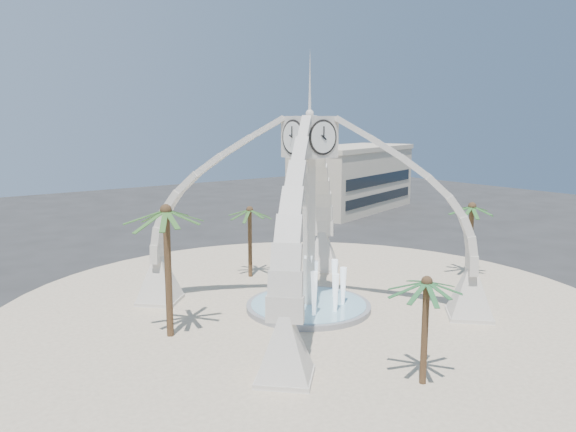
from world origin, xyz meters
TOP-DOWN VIEW (x-y plane):
  - ground at (0.00, 0.00)m, footprint 140.00×140.00m
  - plaza at (0.00, 0.00)m, footprint 40.00×40.00m
  - clock_tower at (-0.00, -0.00)m, footprint 17.94×17.94m
  - fountain at (0.00, 0.00)m, footprint 8.00×8.00m
  - building_ne at (30.00, 28.00)m, footprint 21.87×14.17m
  - palm_east at (14.61, -1.57)m, footprint 4.47×4.47m
  - palm_west at (-9.09, 1.11)m, footprint 4.60×4.60m
  - palm_north at (1.11, 8.62)m, footprint 3.81×3.81m
  - palm_south at (-2.20, -11.21)m, footprint 3.84×3.84m

SIDE VIEW (x-z plane):
  - ground at x=0.00m, z-range 0.00..0.00m
  - plaza at x=0.00m, z-range 0.00..0.06m
  - fountain at x=0.00m, z-range -1.52..2.10m
  - building_ne at x=30.00m, z-range 0.01..8.61m
  - palm_south at x=-2.20m, z-range 2.08..7.62m
  - palm_north at x=1.11m, z-range 2.26..8.19m
  - palm_east at x=14.61m, z-range 2.35..8.68m
  - clock_tower at x=0.00m, z-range -1.66..14.64m
  - palm_west at x=-9.09m, z-range 3.10..11.11m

